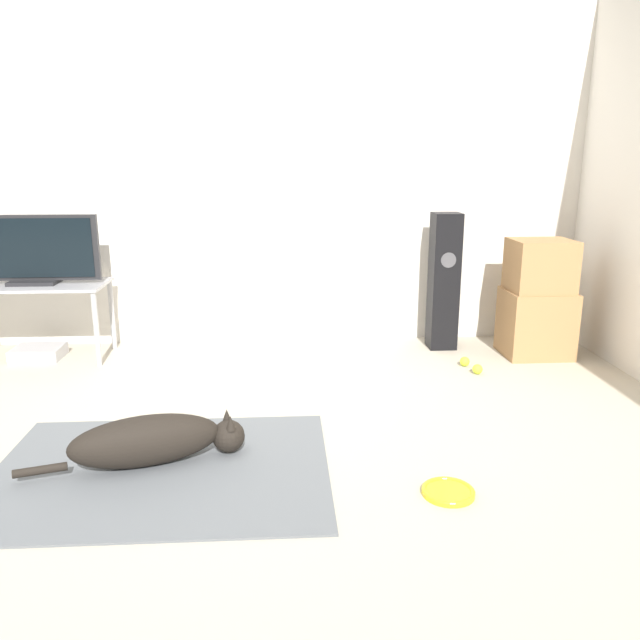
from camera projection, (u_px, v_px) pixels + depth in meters
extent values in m
plane|color=#BCB29E|center=(212.00, 470.00, 2.81)|extent=(12.00, 12.00, 0.00)
cube|color=silver|center=(235.00, 171.00, 4.52)|extent=(8.00, 0.06, 2.55)
cube|color=slate|center=(162.00, 470.00, 2.80)|extent=(1.50, 1.11, 0.01)
ellipsoid|color=black|center=(146.00, 441.00, 2.81)|extent=(0.70, 0.38, 0.24)
sphere|color=black|center=(229.00, 436.00, 2.94)|extent=(0.15, 0.15, 0.15)
cone|color=black|center=(227.00, 416.00, 2.96)|extent=(0.05, 0.05, 0.07)
cone|color=black|center=(231.00, 423.00, 2.89)|extent=(0.05, 0.05, 0.07)
cylinder|color=black|center=(40.00, 470.00, 2.68)|extent=(0.22, 0.10, 0.04)
cylinder|color=yellow|center=(448.00, 492.00, 2.60)|extent=(0.22, 0.22, 0.02)
torus|color=yellow|center=(448.00, 491.00, 2.60)|extent=(0.22, 0.22, 0.02)
cube|color=#A87A4C|center=(536.00, 323.00, 4.41)|extent=(0.45, 0.39, 0.47)
cube|color=#A87A4C|center=(540.00, 266.00, 4.30)|extent=(0.41, 0.36, 0.36)
cube|color=black|center=(444.00, 282.00, 4.52)|extent=(0.20, 0.20, 0.99)
cylinder|color=#4C4C51|center=(449.00, 260.00, 4.38)|extent=(0.11, 0.00, 0.11)
cube|color=#A8A8AD|center=(35.00, 285.00, 4.26)|extent=(0.95, 0.46, 0.02)
cylinder|color=#A8A8AD|center=(96.00, 329.00, 4.16)|extent=(0.04, 0.04, 0.51)
cylinder|color=#A8A8AD|center=(112.00, 315.00, 4.55)|extent=(0.04, 0.04, 0.51)
cube|color=#232326|center=(35.00, 282.00, 4.26)|extent=(0.32, 0.20, 0.02)
cube|color=#232326|center=(31.00, 248.00, 4.21)|extent=(0.90, 0.04, 0.44)
cube|color=black|center=(30.00, 248.00, 4.19)|extent=(0.83, 0.01, 0.40)
sphere|color=#C6E033|center=(465.00, 361.00, 4.21)|extent=(0.07, 0.07, 0.07)
sphere|color=#C6E033|center=(477.00, 369.00, 4.05)|extent=(0.07, 0.07, 0.07)
cube|color=#B7B7BC|center=(38.00, 353.00, 4.37)|extent=(0.33, 0.27, 0.08)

